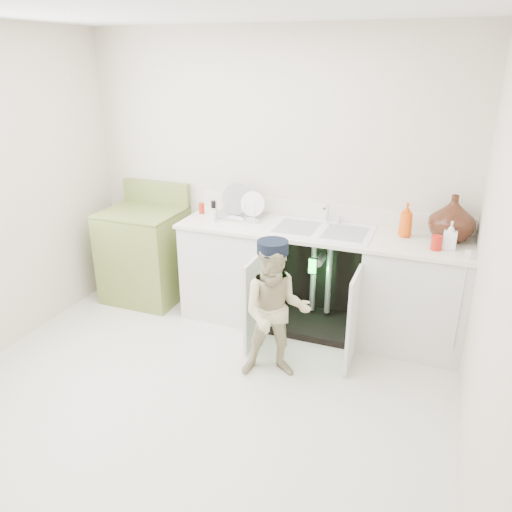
{
  "coord_description": "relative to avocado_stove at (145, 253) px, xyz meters",
  "views": [
    {
      "loc": [
        1.46,
        -2.65,
        2.24
      ],
      "look_at": [
        0.17,
        0.7,
        0.8
      ],
      "focal_mm": 35.0,
      "sensor_mm": 36.0,
      "label": 1
    }
  ],
  "objects": [
    {
      "name": "ground",
      "position": [
        1.18,
        -1.18,
        -0.46
      ],
      "size": [
        3.5,
        3.5,
        0.0
      ],
      "primitive_type": "plane",
      "color": "beige",
      "rests_on": "ground"
    },
    {
      "name": "room_shell",
      "position": [
        1.18,
        -1.18,
        0.79
      ],
      "size": [
        6.0,
        5.5,
        1.26
      ],
      "color": "beige",
      "rests_on": "ground"
    },
    {
      "name": "avocado_stove",
      "position": [
        0.0,
        0.0,
        0.0
      ],
      "size": [
        0.72,
        0.65,
        1.11
      ],
      "color": "olive",
      "rests_on": "ground"
    },
    {
      "name": "counter_run",
      "position": [
        1.77,
        0.03,
        0.02
      ],
      "size": [
        2.44,
        1.02,
        1.26
      ],
      "color": "silver",
      "rests_on": "ground"
    },
    {
      "name": "repair_worker",
      "position": [
        1.62,
        -0.8,
        0.08
      ],
      "size": [
        0.61,
        0.75,
        1.06
      ],
      "rotation": [
        0.0,
        0.0,
        0.32
      ],
      "color": "#C9BA90",
      "rests_on": "ground"
    }
  ]
}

